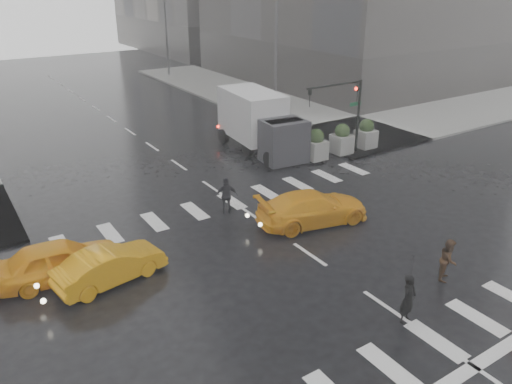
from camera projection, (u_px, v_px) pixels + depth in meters
ground at (310, 254)px, 19.53m from camera, size 120.00×120.00×0.00m
sidewalk_ne at (359, 102)px, 42.71m from camera, size 35.00×35.00×0.15m
road_markings at (310, 254)px, 19.53m from camera, size 18.00×48.00×0.01m
traffic_signal_pole at (347, 103)px, 28.91m from camera, size 4.45×0.42×4.50m
street_lamp_near at (274, 50)px, 36.82m from camera, size 2.15×0.22×9.00m
street_lamp_far at (165, 28)px, 52.17m from camera, size 2.15×0.22×9.00m
planter_west at (316, 145)px, 28.94m from camera, size 1.10×1.10×1.80m
planter_mid at (342, 139)px, 29.94m from camera, size 1.10×1.10×1.80m
planter_east at (366, 134)px, 30.95m from camera, size 1.10×1.10×1.80m
pedestrian_black at (411, 278)px, 15.14m from camera, size 1.14×1.16×2.43m
pedestrian_brown at (449, 260)px, 17.66m from camera, size 0.96×0.90×1.58m
pedestrian_far_a at (227, 196)px, 22.60m from camera, size 1.18×0.98×1.73m
pedestrian_far_b at (289, 148)px, 29.08m from camera, size 1.16×0.83×1.62m
taxi_front at (59, 260)px, 17.73m from camera, size 4.43×2.03×1.47m
taxi_mid at (110, 265)px, 17.58m from camera, size 4.10×2.02×1.29m
taxi_rear at (313, 208)px, 21.76m from camera, size 4.72×2.85×1.45m
box_truck at (260, 121)px, 30.19m from camera, size 2.54×6.76×3.59m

